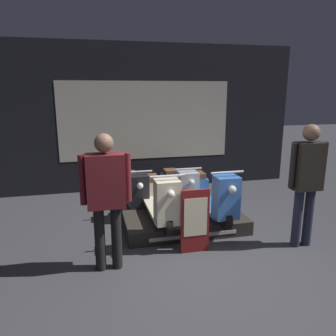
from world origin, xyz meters
TOP-DOWN VIEW (x-y plane):
  - ground_plane at (0.00, 0.00)m, footprint 30.00×30.00m
  - shop_wall_back at (0.00, 3.84)m, footprint 6.86×0.09m
  - display_platform at (0.20, 1.45)m, footprint 1.94×1.12m
  - scooter_display_left at (-0.24, 1.40)m, footprint 0.48×1.77m
  - scooter_display_right at (0.64, 1.40)m, footprint 0.48×1.77m
  - scooter_backrow_0 at (-0.46, 2.61)m, footprint 0.48×1.77m
  - scooter_backrow_1 at (0.43, 2.61)m, footprint 0.48×1.77m
  - person_left_browsing at (-1.07, 0.45)m, footprint 0.61×0.25m
  - person_right_browsing at (1.69, 0.45)m, footprint 0.56×0.23m
  - price_sign_board at (0.12, 0.61)m, footprint 0.40×0.04m

SIDE VIEW (x-z plane):
  - ground_plane at x=0.00m, z-range 0.00..0.00m
  - display_platform at x=0.20m, z-range 0.00..0.23m
  - scooter_backrow_0 at x=-0.46m, z-range -0.10..0.77m
  - scooter_backrow_1 at x=0.43m, z-range -0.10..0.77m
  - price_sign_board at x=0.12m, z-range 0.01..0.91m
  - scooter_display_left at x=-0.24m, z-range 0.12..0.99m
  - scooter_display_right at x=0.64m, z-range 0.12..0.99m
  - person_left_browsing at x=-1.07m, z-range 0.17..1.90m
  - person_right_browsing at x=1.69m, z-range 0.16..1.92m
  - shop_wall_back at x=0.00m, z-range 0.00..3.20m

